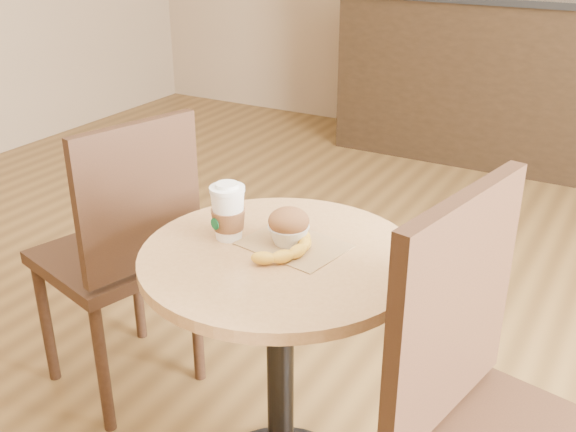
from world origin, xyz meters
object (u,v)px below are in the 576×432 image
at_px(muffin, 289,226).
at_px(banana, 289,245).
at_px(chair_left, 123,250).
at_px(coffee_cup, 228,214).
at_px(cafe_table, 280,333).

relative_size(muffin, banana, 0.45).
height_order(chair_left, muffin, chair_left).
bearing_deg(muffin, coffee_cup, -164.10).
xyz_separation_m(chair_left, muffin, (0.65, -0.09, 0.27)).
xyz_separation_m(cafe_table, banana, (0.02, 0.01, 0.25)).
xyz_separation_m(chair_left, banana, (0.67, -0.13, 0.24)).
xyz_separation_m(cafe_table, muffin, (-0.00, 0.05, 0.28)).
bearing_deg(muffin, cafe_table, -85.66).
distance_m(coffee_cup, banana, 0.17).
xyz_separation_m(coffee_cup, muffin, (0.15, 0.04, -0.02)).
height_order(cafe_table, chair_left, chair_left).
distance_m(chair_left, muffin, 0.71).
relative_size(chair_left, coffee_cup, 6.64).
bearing_deg(cafe_table, coffee_cup, 176.95).
bearing_deg(cafe_table, muffin, 94.34).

